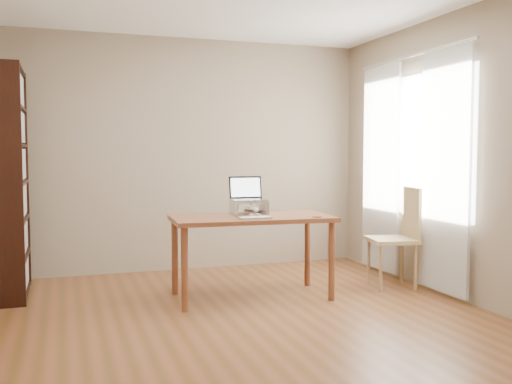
{
  "coord_description": "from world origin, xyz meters",
  "views": [
    {
      "loc": [
        -1.36,
        -4.1,
        1.33
      ],
      "look_at": [
        0.29,
        0.77,
        0.97
      ],
      "focal_mm": 40.0,
      "sensor_mm": 36.0,
      "label": 1
    }
  ],
  "objects_px": {
    "bookshelf": "(9,183)",
    "keyboard": "(255,218)",
    "laptop": "(247,194)",
    "desk": "(252,226)",
    "cat": "(248,208)",
    "chair": "(399,233)"
  },
  "relations": [
    {
      "from": "bookshelf",
      "to": "keyboard",
      "type": "height_order",
      "value": "bookshelf"
    },
    {
      "from": "bookshelf",
      "to": "laptop",
      "type": "height_order",
      "value": "bookshelf"
    },
    {
      "from": "bookshelf",
      "to": "desk",
      "type": "bearing_deg",
      "value": -20.03
    },
    {
      "from": "laptop",
      "to": "keyboard",
      "type": "relative_size",
      "value": 1.11
    },
    {
      "from": "bookshelf",
      "to": "cat",
      "type": "height_order",
      "value": "bookshelf"
    },
    {
      "from": "cat",
      "to": "bookshelf",
      "type": "bearing_deg",
      "value": 163.07
    },
    {
      "from": "keyboard",
      "to": "chair",
      "type": "bearing_deg",
      "value": 4.77
    },
    {
      "from": "keyboard",
      "to": "chair",
      "type": "distance_m",
      "value": 1.58
    },
    {
      "from": "desk",
      "to": "keyboard",
      "type": "height_order",
      "value": "keyboard"
    },
    {
      "from": "desk",
      "to": "laptop",
      "type": "bearing_deg",
      "value": 92.94
    },
    {
      "from": "bookshelf",
      "to": "laptop",
      "type": "distance_m",
      "value": 2.18
    },
    {
      "from": "bookshelf",
      "to": "desk",
      "type": "xyz_separation_m",
      "value": [
        2.08,
        -0.76,
        -0.39
      ]
    },
    {
      "from": "desk",
      "to": "keyboard",
      "type": "xyz_separation_m",
      "value": [
        -0.04,
        -0.22,
        0.1
      ]
    },
    {
      "from": "laptop",
      "to": "cat",
      "type": "xyz_separation_m",
      "value": [
        0.0,
        -0.02,
        -0.12
      ]
    },
    {
      "from": "cat",
      "to": "laptop",
      "type": "bearing_deg",
      "value": 101.87
    },
    {
      "from": "bookshelf",
      "to": "desk",
      "type": "distance_m",
      "value": 2.25
    },
    {
      "from": "bookshelf",
      "to": "cat",
      "type": "relative_size",
      "value": 4.39
    },
    {
      "from": "chair",
      "to": "desk",
      "type": "bearing_deg",
      "value": -170.91
    },
    {
      "from": "desk",
      "to": "bookshelf",
      "type": "bearing_deg",
      "value": 162.91
    },
    {
      "from": "desk",
      "to": "chair",
      "type": "relative_size",
      "value": 1.5
    },
    {
      "from": "laptop",
      "to": "keyboard",
      "type": "distance_m",
      "value": 0.4
    },
    {
      "from": "keyboard",
      "to": "cat",
      "type": "height_order",
      "value": "cat"
    }
  ]
}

